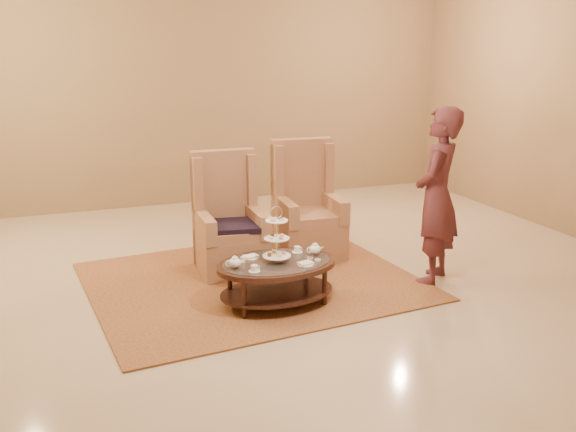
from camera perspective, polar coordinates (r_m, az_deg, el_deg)
name	(u,v)px	position (r m, az deg, el deg)	size (l,w,h in m)	color
ground	(288,297)	(6.16, 0.04, -7.23)	(8.00, 8.00, 0.00)	#C6AF93
ceiling	(288,297)	(6.16, 0.04, -7.23)	(8.00, 8.00, 0.02)	silver
wall_back	(191,84)	(9.56, -8.58, 11.49)	(8.00, 0.04, 3.50)	#947751
rug	(252,281)	(6.55, -3.20, -5.79)	(3.37, 2.89, 0.02)	#A06B39
tea_table	(277,270)	(5.88, -1.01, -4.78)	(1.16, 0.82, 0.94)	black
armchair_left	(229,231)	(6.79, -5.27, -1.33)	(0.69, 0.71, 1.26)	#A7704E
armchair_right	(306,216)	(7.29, 1.65, -0.03)	(0.74, 0.76, 1.29)	#A7704E
person	(437,196)	(6.49, 13.10, 1.72)	(0.76, 0.75, 1.76)	#522327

